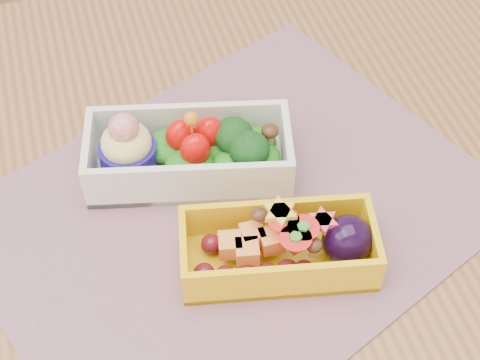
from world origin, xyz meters
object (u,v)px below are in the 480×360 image
object	(u,v)px
table	(255,277)
bento_white	(188,153)
bento_yellow	(283,247)
placemat	(234,212)

from	to	relation	value
table	bento_white	distance (m)	0.15
table	bento_white	size ratio (longest dim) A/B	5.77
bento_yellow	placemat	bearing A→B (deg)	122.14
table	bento_yellow	bearing A→B (deg)	-82.00
placemat	bento_white	bearing A→B (deg)	115.24
bento_white	bento_yellow	xyz separation A→B (m)	(0.05, -0.13, -0.00)
bento_white	bento_yellow	bearing A→B (deg)	-53.71
table	bento_yellow	distance (m)	0.14
placemat	bento_white	world-z (taller)	bento_white
placemat	bento_yellow	xyz separation A→B (m)	(0.02, -0.07, 0.03)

